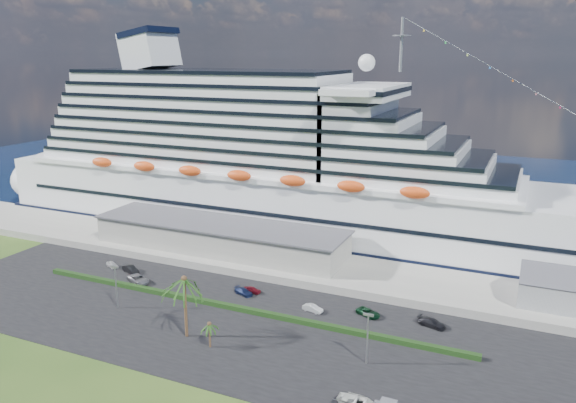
% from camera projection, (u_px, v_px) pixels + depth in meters
% --- Properties ---
extents(ground, '(420.00, 420.00, 0.00)m').
position_uv_depth(ground, '(227.00, 361.00, 86.66)').
color(ground, '#284818').
rests_on(ground, ground).
extents(asphalt_lot, '(140.00, 38.00, 0.12)m').
position_uv_depth(asphalt_lot, '(259.00, 330.00, 96.36)').
color(asphalt_lot, black).
rests_on(asphalt_lot, ground).
extents(wharf, '(240.00, 20.00, 1.80)m').
position_uv_depth(wharf, '(319.00, 268.00, 121.75)').
color(wharf, gray).
rests_on(wharf, ground).
extents(water, '(420.00, 160.00, 0.02)m').
position_uv_depth(water, '(409.00, 186.00, 201.44)').
color(water, black).
rests_on(water, ground).
extents(cruise_ship, '(191.00, 38.00, 54.00)m').
position_uv_depth(cruise_ship, '(276.00, 169.00, 147.42)').
color(cruise_ship, silver).
rests_on(cruise_ship, ground).
extents(terminal_building, '(61.00, 15.00, 6.30)m').
position_uv_depth(terminal_building, '(219.00, 236.00, 130.57)').
color(terminal_building, gray).
rests_on(terminal_building, wharf).
extents(hedge, '(88.00, 1.10, 0.90)m').
position_uv_depth(hedge, '(233.00, 307.00, 103.80)').
color(hedge, black).
rests_on(hedge, asphalt_lot).
extents(lamp_post_left, '(1.60, 0.35, 8.27)m').
position_uv_depth(lamp_post_left, '(116.00, 281.00, 103.42)').
color(lamp_post_left, gray).
rests_on(lamp_post_left, asphalt_lot).
extents(lamp_post_right, '(1.60, 0.35, 8.27)m').
position_uv_depth(lamp_post_right, '(368.00, 332.00, 84.48)').
color(lamp_post_right, gray).
rests_on(lamp_post_right, asphalt_lot).
extents(palm_tall, '(8.82, 8.82, 11.13)m').
position_uv_depth(palm_tall, '(184.00, 286.00, 91.80)').
color(palm_tall, '#47301E').
rests_on(palm_tall, ground).
extents(palm_short, '(3.53, 3.53, 4.56)m').
position_uv_depth(palm_short, '(209.00, 327.00, 89.71)').
color(palm_short, '#47301E').
rests_on(palm_short, ground).
extents(parked_car_0, '(3.87, 2.75, 1.22)m').
position_uv_depth(parked_car_0, '(112.00, 265.00, 124.33)').
color(parked_car_0, silver).
rests_on(parked_car_0, asphalt_lot).
extents(parked_car_1, '(4.93, 3.24, 1.53)m').
position_uv_depth(parked_car_1, '(130.00, 269.00, 121.30)').
color(parked_car_1, black).
rests_on(parked_car_1, asphalt_lot).
extents(parked_car_2, '(6.16, 4.52, 1.56)m').
position_uv_depth(parked_car_2, '(139.00, 279.00, 115.85)').
color(parked_car_2, gray).
rests_on(parked_car_2, asphalt_lot).
extents(parked_car_3, '(4.62, 3.13, 1.24)m').
position_uv_depth(parked_car_3, '(244.00, 292.00, 110.15)').
color(parked_car_3, '#121D41').
rests_on(parked_car_3, asphalt_lot).
extents(parked_car_4, '(3.63, 1.48, 1.24)m').
position_uv_depth(parked_car_4, '(252.00, 290.00, 111.03)').
color(parked_car_4, maroon).
rests_on(parked_car_4, asphalt_lot).
extents(parked_car_5, '(4.06, 2.07, 1.28)m').
position_uv_depth(parked_car_5, '(313.00, 308.00, 102.86)').
color(parked_car_5, '#B1B6B9').
rests_on(parked_car_5, asphalt_lot).
extents(parked_car_6, '(5.10, 3.86, 1.29)m').
position_uv_depth(parked_car_6, '(368.00, 313.00, 101.18)').
color(parked_car_6, black).
rests_on(parked_car_6, asphalt_lot).
extents(parked_car_7, '(5.34, 3.31, 1.44)m').
position_uv_depth(parked_car_7, '(432.00, 323.00, 97.25)').
color(parked_car_7, black).
rests_on(parked_car_7, asphalt_lot).
extents(boat_trailer, '(6.27, 3.99, 1.81)m').
position_uv_depth(boat_trailer, '(358.00, 401.00, 74.35)').
color(boat_trailer, gray).
rests_on(boat_trailer, asphalt_lot).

